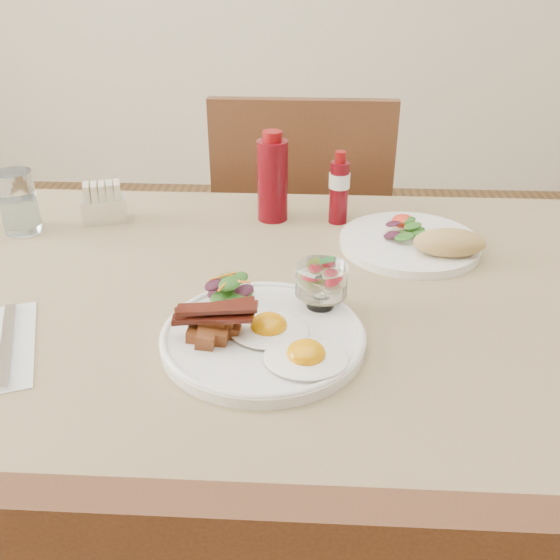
{
  "coord_description": "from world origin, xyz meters",
  "views": [
    {
      "loc": [
        0.02,
        -0.82,
        1.24
      ],
      "look_at": [
        -0.02,
        -0.06,
        0.82
      ],
      "focal_mm": 40.0,
      "sensor_mm": 36.0,
      "label": 1
    }
  ],
  "objects": [
    {
      "name": "hot_sauce_bottle",
      "position": [
        0.08,
        0.3,
        0.82
      ],
      "size": [
        0.04,
        0.04,
        0.14
      ],
      "rotation": [
        0.0,
        0.0,
        0.07
      ],
      "color": "#57050D",
      "rests_on": "table"
    },
    {
      "name": "ketchup_bottle",
      "position": [
        -0.05,
        0.31,
        0.83
      ],
      "size": [
        0.07,
        0.07,
        0.17
      ],
      "rotation": [
        0.0,
        0.0,
        -0.23
      ],
      "color": "#57050D",
      "rests_on": "table"
    },
    {
      "name": "bacon_potato_pile",
      "position": [
        -0.1,
        -0.14,
        0.79
      ],
      "size": [
        0.12,
        0.07,
        0.05
      ],
      "rotation": [
        0.0,
        0.0,
        -0.38
      ],
      "color": "brown",
      "rests_on": "main_plate"
    },
    {
      "name": "main_plate",
      "position": [
        -0.04,
        -0.12,
        0.76
      ],
      "size": [
        0.28,
        0.28,
        0.02
      ],
      "primitive_type": "cylinder",
      "color": "white",
      "rests_on": "table"
    },
    {
      "name": "water_glass",
      "position": [
        -0.52,
        0.22,
        0.8
      ],
      "size": [
        0.07,
        0.07,
        0.12
      ],
      "color": "white",
      "rests_on": "table"
    },
    {
      "name": "table",
      "position": [
        0.0,
        0.0,
        0.66
      ],
      "size": [
        1.33,
        0.88,
        0.75
      ],
      "color": "brown",
      "rests_on": "ground"
    },
    {
      "name": "fruit_cup",
      "position": [
        0.04,
        -0.04,
        0.81
      ],
      "size": [
        0.08,
        0.08,
        0.08
      ],
      "rotation": [
        0.0,
        0.0,
        -0.14
      ],
      "color": "white",
      "rests_on": "main_plate"
    },
    {
      "name": "side_salad",
      "position": [
        -0.09,
        -0.04,
        0.79
      ],
      "size": [
        0.08,
        0.07,
        0.04
      ],
      "rotation": [
        0.0,
        0.0,
        0.12
      ],
      "color": "#174913",
      "rests_on": "main_plate"
    },
    {
      "name": "second_plate",
      "position": [
        0.22,
        0.18,
        0.77
      ],
      "size": [
        0.25,
        0.25,
        0.06
      ],
      "rotation": [
        0.0,
        0.0,
        -0.35
      ],
      "color": "white",
      "rests_on": "table"
    },
    {
      "name": "fried_eggs",
      "position": [
        -0.0,
        -0.15,
        0.78
      ],
      "size": [
        0.18,
        0.18,
        0.03
      ],
      "rotation": [
        0.0,
        0.0,
        -0.24
      ],
      "color": "white",
      "rests_on": "main_plate"
    },
    {
      "name": "chair_far",
      "position": [
        0.0,
        0.66,
        0.52
      ],
      "size": [
        0.42,
        0.42,
        0.93
      ],
      "color": "brown",
      "rests_on": "ground"
    },
    {
      "name": "sugar_caddy",
      "position": [
        -0.37,
        0.28,
        0.79
      ],
      "size": [
        0.1,
        0.07,
        0.08
      ],
      "rotation": [
        0.0,
        0.0,
        0.32
      ],
      "color": "silver",
      "rests_on": "table"
    }
  ]
}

